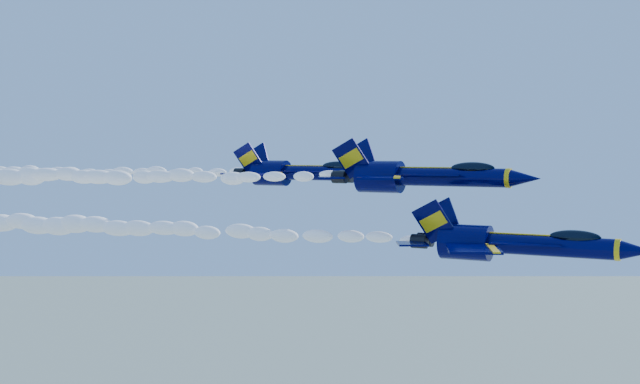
% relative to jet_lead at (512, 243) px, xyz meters
% --- Properties ---
extents(jet_lead, '(17.53, 14.38, 6.52)m').
position_rel_jet_lead_xyz_m(jet_lead, '(0.00, 0.00, 0.00)').
color(jet_lead, '#000034').
extents(smoke_trail_jet_lead, '(48.59, 2.09, 1.88)m').
position_rel_jet_lead_xyz_m(smoke_trail_jet_lead, '(-31.79, -0.00, -0.44)').
color(smoke_trail_jet_lead, white).
extents(jet_second, '(17.87, 14.66, 6.64)m').
position_rel_jet_lead_xyz_m(jet_second, '(-9.08, 4.64, 4.71)').
color(jet_second, '#000034').
extents(smoke_trail_jet_second, '(48.59, 2.13, 1.92)m').
position_rel_jet_lead_xyz_m(smoke_trail_jet_second, '(-41.02, 4.64, 4.27)').
color(smoke_trail_jet_second, white).
extents(jet_third, '(17.74, 14.55, 6.59)m').
position_rel_jet_lead_xyz_m(jet_third, '(-26.64, 15.26, 4.58)').
color(jet_third, '#000034').
extents(smoke_trail_jet_third, '(48.59, 2.12, 1.91)m').
position_rel_jet_lead_xyz_m(smoke_trail_jet_third, '(-58.52, 15.26, 4.14)').
color(smoke_trail_jet_third, white).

